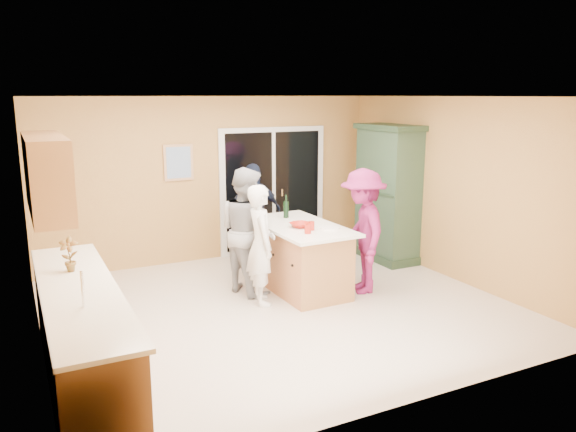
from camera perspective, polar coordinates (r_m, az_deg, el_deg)
name	(u,v)px	position (r m, az deg, el deg)	size (l,w,h in m)	color
floor	(281,308)	(7.14, -0.73, -9.33)	(5.50, 5.50, 0.00)	beige
ceiling	(280,97)	(6.64, -0.79, 12.04)	(5.50, 5.00, 0.10)	white
wall_back	(213,179)	(9.05, -7.67, 3.73)	(5.50, 0.10, 2.60)	#DDB65B
wall_front	(414,260)	(4.71, 12.63, -4.41)	(5.50, 0.10, 2.60)	#DDB65B
wall_left	(31,231)	(6.12, -24.62, -1.38)	(0.10, 5.00, 2.60)	#DDB65B
wall_right	(455,190)	(8.32, 16.58, 2.58)	(0.10, 5.00, 2.60)	#DDB65B
left_cabinet_run	(83,344)	(5.40, -20.08, -12.16)	(0.65, 3.05, 1.24)	#B06E44
upper_cabinets	(47,175)	(5.83, -23.33, 3.87)	(0.35, 1.60, 0.75)	#B06E44
sliding_door	(273,190)	(9.44, -1.52, 2.65)	(1.90, 0.07, 2.10)	silver
framed_picture	(178,162)	(8.83, -11.07, 5.36)	(0.46, 0.04, 0.56)	tan
kitchen_island	(300,259)	(7.68, 1.18, -4.40)	(0.97, 1.75, 0.91)	#B06E44
green_hutch	(388,195)	(9.11, 10.13, 2.14)	(0.62, 1.18, 2.17)	#213622
woman_white	(261,245)	(7.10, -2.76, -2.93)	(0.56, 0.37, 1.54)	silver
woman_grey	(247,230)	(7.51, -4.24, -1.47)	(0.82, 0.64, 1.69)	#A0A0A2
woman_navy	(255,213)	(8.87, -3.39, 0.29)	(0.93, 0.39, 1.58)	#1A2439
woman_magenta	(363,231)	(7.56, 7.60, -1.54)	(1.08, 0.62, 1.68)	maroon
serving_bowl	(300,225)	(7.40, 1.26, -0.91)	(0.26, 0.26, 0.06)	#A91F12
tulip_vase	(69,255)	(5.82, -21.36, -3.67)	(0.18, 0.12, 0.34)	#B01D11
tumbler_near	(308,229)	(7.07, 2.02, -1.31)	(0.08, 0.08, 0.12)	#A91F12
tumbler_far	(311,226)	(7.25, 2.40, -1.00)	(0.08, 0.08, 0.11)	#A91F12
wine_bottle	(286,209)	(7.95, -0.20, 0.73)	(0.08, 0.08, 0.33)	black
white_plate	(330,228)	(7.36, 4.27, -1.20)	(0.25, 0.25, 0.02)	white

